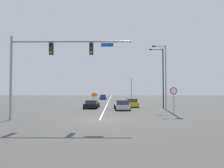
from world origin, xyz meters
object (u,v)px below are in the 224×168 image
object	(u,v)px
construction_sign_right_lane	(96,95)
construction_sign_median_near	(94,95)
car_blue_approaching	(103,97)
street_lamp_far_left	(131,87)
car_silver_passing	(122,105)
traffic_signal_assembly	(50,58)
street_lamp_mid_left	(162,75)
car_black_mid	(92,104)
car_yellow_near	(131,103)
street_lamp_near_right	(165,74)
stop_sign	(174,96)

from	to	relation	value
construction_sign_right_lane	construction_sign_median_near	size ratio (longest dim) A/B	0.91
construction_sign_median_near	car_blue_approaching	bearing A→B (deg)	75.89
street_lamp_far_left	car_silver_passing	bearing A→B (deg)	-96.46
traffic_signal_assembly	street_lamp_mid_left	world-z (taller)	street_lamp_mid_left
construction_sign_right_lane	car_black_mid	xyz separation A→B (m)	(2.28, -31.72, -0.66)
street_lamp_mid_left	car_black_mid	xyz separation A→B (m)	(-10.33, 0.72, -4.24)
construction_sign_right_lane	car_yellow_near	xyz separation A→B (m)	(8.36, -29.37, -0.61)
traffic_signal_assembly	street_lamp_near_right	size ratio (longest dim) A/B	1.26
car_blue_approaching	construction_sign_right_lane	bearing A→B (deg)	130.38
street_lamp_mid_left	car_blue_approaching	world-z (taller)	street_lamp_mid_left
construction_sign_right_lane	construction_sign_median_near	world-z (taller)	construction_sign_median_near
street_lamp_far_left	car_black_mid	bearing A→B (deg)	-101.48
street_lamp_mid_left	car_silver_passing	world-z (taller)	street_lamp_mid_left
construction_sign_right_lane	car_black_mid	distance (m)	31.81
construction_sign_median_near	street_lamp_far_left	bearing A→B (deg)	68.08
street_lamp_mid_left	construction_sign_median_near	bearing A→B (deg)	119.39
traffic_signal_assembly	car_blue_approaching	xyz separation A→B (m)	(2.55, 40.87, -4.89)
car_black_mid	street_lamp_far_left	bearing A→B (deg)	78.52
traffic_signal_assembly	construction_sign_right_lane	world-z (taller)	traffic_signal_assembly
construction_sign_median_near	car_yellow_near	world-z (taller)	construction_sign_median_near
construction_sign_right_lane	car_black_mid	bearing A→B (deg)	-85.89
car_silver_passing	construction_sign_median_near	bearing A→B (deg)	105.01
car_blue_approaching	car_silver_passing	size ratio (longest dim) A/B	1.06
stop_sign	street_lamp_far_left	bearing A→B (deg)	89.08
street_lamp_mid_left	car_silver_passing	distance (m)	7.48
construction_sign_median_near	car_black_mid	world-z (taller)	construction_sign_median_near
car_silver_passing	car_black_mid	bearing A→B (deg)	150.77
construction_sign_median_near	car_yellow_near	distance (m)	20.29
car_black_mid	construction_sign_right_lane	bearing A→B (deg)	94.11
construction_sign_right_lane	construction_sign_median_near	xyz separation A→B (m)	(0.38, -10.73, 0.13)
street_lamp_near_right	construction_sign_right_lane	world-z (taller)	street_lamp_near_right
street_lamp_far_left	construction_sign_right_lane	bearing A→B (deg)	-122.41
traffic_signal_assembly	construction_sign_right_lane	xyz separation A→B (m)	(0.18, 43.66, -4.29)
car_blue_approaching	car_yellow_near	size ratio (longest dim) A/B	1.01
car_silver_passing	street_lamp_far_left	bearing A→B (deg)	83.54
stop_sign	construction_sign_median_near	size ratio (longest dim) A/B	1.37
stop_sign	car_black_mid	distance (m)	12.93
construction_sign_median_near	car_black_mid	xyz separation A→B (m)	(1.90, -20.99, -0.79)
traffic_signal_assembly	construction_sign_median_near	bearing A→B (deg)	89.04
car_blue_approaching	traffic_signal_assembly	bearing A→B (deg)	-93.57
traffic_signal_assembly	construction_sign_median_near	xyz separation A→B (m)	(0.55, 32.93, -4.16)
construction_sign_right_lane	car_black_mid	size ratio (longest dim) A/B	0.50
street_lamp_far_left	car_silver_passing	xyz separation A→B (m)	(-6.15, -54.36, -3.64)
stop_sign	construction_sign_right_lane	bearing A→B (deg)	106.38
street_lamp_far_left	car_blue_approaching	xyz separation A→B (m)	(-10.45, -22.98, -3.63)
stop_sign	car_blue_approaching	distance (m)	38.70
street_lamp_mid_left	car_black_mid	distance (m)	11.19
car_silver_passing	car_yellow_near	world-z (taller)	car_yellow_near
street_lamp_far_left	street_lamp_near_right	size ratio (longest dim) A/B	0.89
traffic_signal_assembly	stop_sign	size ratio (longest dim) A/B	3.68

